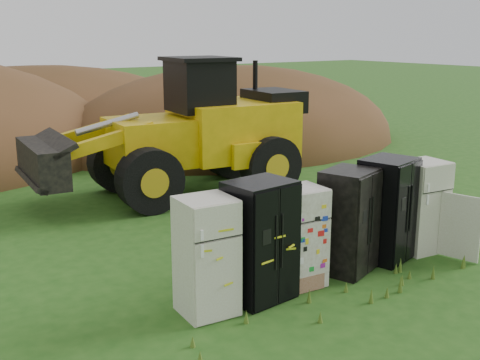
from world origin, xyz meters
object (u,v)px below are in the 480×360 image
object	(u,v)px
fridge_black_side	(260,241)
fridge_black_right	(387,209)
fridge_dark_mid	(348,221)
wheel_loader	(169,128)
fridge_sticker	(299,237)
fridge_leftmost	(206,256)
fridge_open_door	(421,206)

from	to	relation	value
fridge_black_side	fridge_black_right	xyz separation A→B (m)	(2.85, 0.05, -0.00)
fridge_dark_mid	wheel_loader	size ratio (longest dim) A/B	0.25
fridge_black_side	fridge_sticker	world-z (taller)	fridge_black_side
fridge_sticker	fridge_black_side	bearing A→B (deg)	-171.44
fridge_sticker	fridge_black_right	distance (m)	2.03
fridge_dark_mid	fridge_black_right	size ratio (longest dim) A/B	0.96
wheel_loader	fridge_leftmost	bearing A→B (deg)	-108.60
fridge_black_side	fridge_open_door	bearing A→B (deg)	-6.34
fridge_leftmost	fridge_black_side	xyz separation A→B (m)	(0.92, -0.04, 0.06)
fridge_black_side	wheel_loader	distance (m)	6.39
fridge_dark_mid	fridge_leftmost	bearing A→B (deg)	160.13
fridge_open_door	wheel_loader	world-z (taller)	wheel_loader
fridge_sticker	fridge_black_right	world-z (taller)	fridge_black_right
fridge_open_door	wheel_loader	distance (m)	6.49
fridge_open_door	fridge_black_side	bearing A→B (deg)	-174.35
fridge_black_side	fridge_sticker	xyz separation A→B (m)	(0.83, 0.06, -0.11)
fridge_leftmost	fridge_dark_mid	xyz separation A→B (m)	(2.80, -0.01, 0.02)
fridge_leftmost	fridge_dark_mid	size ratio (longest dim) A/B	0.97
fridge_open_door	fridge_leftmost	bearing A→B (deg)	-174.80
fridge_sticker	fridge_black_right	xyz separation A→B (m)	(2.02, -0.01, 0.11)
fridge_open_door	fridge_black_right	bearing A→B (deg)	-178.25
fridge_leftmost	wheel_loader	world-z (taller)	wheel_loader
fridge_black_side	fridge_open_door	world-z (taller)	fridge_black_side
fridge_dark_mid	wheel_loader	bearing A→B (deg)	71.91
fridge_dark_mid	fridge_open_door	xyz separation A→B (m)	(1.85, -0.04, -0.03)
fridge_black_side	fridge_dark_mid	size ratio (longest dim) A/B	1.04
fridge_dark_mid	wheel_loader	world-z (taller)	wheel_loader
fridge_dark_mid	wheel_loader	xyz separation A→B (m)	(-0.16, 6.08, 0.82)
fridge_black_side	fridge_black_right	world-z (taller)	fridge_black_side
fridge_dark_mid	fridge_black_right	bearing A→B (deg)	-18.15
fridge_sticker	fridge_dark_mid	distance (m)	1.04
fridge_leftmost	fridge_sticker	world-z (taller)	fridge_leftmost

